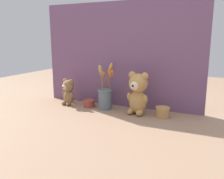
% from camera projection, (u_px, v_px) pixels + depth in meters
% --- Properties ---
extents(ground_plane, '(4.00, 4.00, 0.00)m').
position_uv_depth(ground_plane, '(111.00, 111.00, 1.74)').
color(ground_plane, '#8E7056').
extents(backdrop_wall, '(1.27, 0.02, 0.79)m').
position_uv_depth(backdrop_wall, '(120.00, 55.00, 1.81)').
color(backdrop_wall, '#704C70').
rests_on(backdrop_wall, ground).
extents(teddy_bear_large, '(0.17, 0.15, 0.30)m').
position_uv_depth(teddy_bear_large, '(138.00, 92.00, 1.64)').
color(teddy_bear_large, tan).
rests_on(teddy_bear_large, ground).
extents(teddy_bear_medium, '(0.12, 0.11, 0.21)m').
position_uv_depth(teddy_bear_medium, '(68.00, 91.00, 1.88)').
color(teddy_bear_medium, olive).
rests_on(teddy_bear_medium, ground).
extents(flower_vase, '(0.14, 0.16, 0.34)m').
position_uv_depth(flower_vase, '(105.00, 96.00, 1.78)').
color(flower_vase, slate).
rests_on(flower_vase, ground).
extents(decorative_tin_tall, '(0.09, 0.09, 0.05)m').
position_uv_depth(decorative_tin_tall, '(89.00, 103.00, 1.85)').
color(decorative_tin_tall, '#993D33').
rests_on(decorative_tin_tall, ground).
extents(decorative_tin_short, '(0.09, 0.09, 0.07)m').
position_uv_depth(decorative_tin_short, '(163.00, 112.00, 1.60)').
color(decorative_tin_short, tan).
rests_on(decorative_tin_short, ground).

